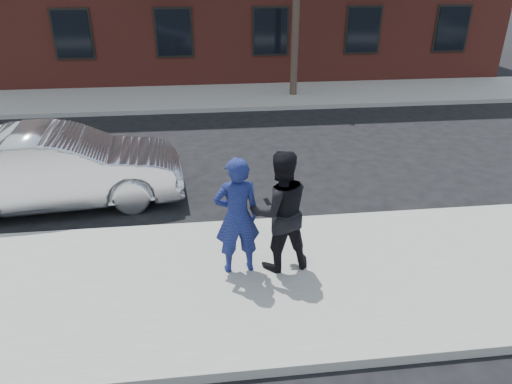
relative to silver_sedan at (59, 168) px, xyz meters
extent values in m
plane|color=black|center=(1.87, -3.00, -0.80)|extent=(100.00, 100.00, 0.00)
cube|color=gray|center=(1.87, -3.25, -0.73)|extent=(50.00, 3.50, 0.15)
cube|color=#999691|center=(1.87, -1.45, -0.73)|extent=(50.00, 0.10, 0.15)
cube|color=gray|center=(1.87, 8.25, -0.73)|extent=(50.00, 3.50, 0.15)
cube|color=#999691|center=(1.87, 6.45, -0.73)|extent=(50.00, 0.10, 0.15)
cube|color=black|center=(5.77, 9.94, 1.40)|extent=(1.30, 0.06, 1.70)
cube|color=black|center=(13.37, 9.94, 1.40)|extent=(1.30, 0.06, 1.70)
cylinder|color=#34251E|center=(6.37, 8.00, 1.45)|extent=(0.26, 0.26, 4.20)
imported|color=silver|center=(0.00, 0.00, 0.00)|extent=(5.01, 2.17, 1.60)
imported|color=navy|center=(3.37, -2.96, 0.29)|extent=(0.73, 0.52, 1.89)
cube|color=black|center=(3.30, -2.74, 0.63)|extent=(0.08, 0.13, 0.08)
imported|color=black|center=(4.02, -2.93, 0.32)|extent=(1.04, 0.86, 1.95)
cube|color=black|center=(3.85, -2.77, 0.41)|extent=(0.11, 0.15, 0.06)
camera|label=1|loc=(2.95, -8.89, 3.60)|focal=32.00mm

